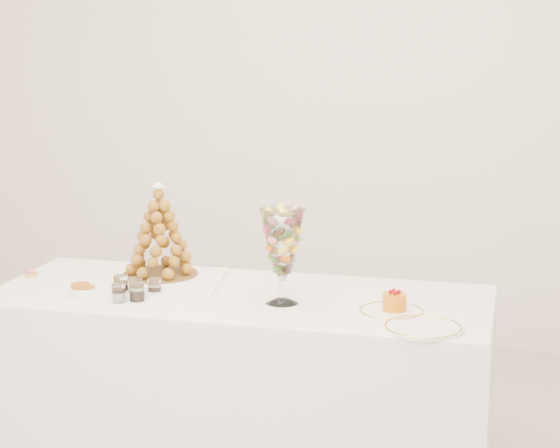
% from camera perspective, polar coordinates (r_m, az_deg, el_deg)
% --- Properties ---
extents(buffet_table, '(1.87, 0.79, 0.70)m').
position_cam_1_polar(buffet_table, '(3.58, -2.49, -9.74)').
color(buffet_table, white).
rests_on(buffet_table, ground).
extents(lace_tray, '(0.60, 0.50, 0.02)m').
position_cam_1_polar(lace_tray, '(3.65, -7.83, -3.44)').
color(lace_tray, white).
rests_on(lace_tray, buffet_table).
extents(macaron_vase, '(0.16, 0.16, 0.34)m').
position_cam_1_polar(macaron_vase, '(3.30, 0.14, -1.13)').
color(macaron_vase, white).
rests_on(macaron_vase, buffet_table).
extents(cake_plate, '(0.23, 0.23, 0.01)m').
position_cam_1_polar(cake_plate, '(3.25, 6.79, -5.34)').
color(cake_plate, white).
rests_on(cake_plate, buffet_table).
extents(spare_plate, '(0.26, 0.26, 0.01)m').
position_cam_1_polar(spare_plate, '(3.09, 8.71, -6.29)').
color(spare_plate, white).
rests_on(spare_plate, buffet_table).
extents(pink_tart, '(0.05, 0.05, 0.03)m').
position_cam_1_polar(pink_tart, '(3.84, -14.94, -2.93)').
color(pink_tart, tan).
rests_on(pink_tart, buffet_table).
extents(verrine_a, '(0.06, 0.06, 0.07)m').
position_cam_1_polar(verrine_a, '(3.49, -9.68, -3.71)').
color(verrine_a, white).
rests_on(verrine_a, buffet_table).
extents(verrine_b, '(0.06, 0.06, 0.07)m').
position_cam_1_polar(verrine_b, '(3.48, -8.80, -3.81)').
color(verrine_b, white).
rests_on(verrine_b, buffet_table).
extents(verrine_c, '(0.05, 0.05, 0.07)m').
position_cam_1_polar(verrine_c, '(3.47, -7.65, -3.84)').
color(verrine_c, white).
rests_on(verrine_c, buffet_table).
extents(verrine_d, '(0.05, 0.05, 0.07)m').
position_cam_1_polar(verrine_d, '(3.41, -9.80, -4.17)').
color(verrine_d, white).
rests_on(verrine_d, buffet_table).
extents(verrine_e, '(0.07, 0.07, 0.07)m').
position_cam_1_polar(verrine_e, '(3.41, -8.72, -4.05)').
color(verrine_e, white).
rests_on(verrine_e, buffet_table).
extents(ramekin_back, '(0.08, 0.08, 0.03)m').
position_cam_1_polar(ramekin_back, '(3.58, -12.05, -3.83)').
color(ramekin_back, white).
rests_on(ramekin_back, buffet_table).
extents(ramekin_front, '(0.10, 0.10, 0.03)m').
position_cam_1_polar(ramekin_front, '(3.52, -11.91, -4.04)').
color(ramekin_front, white).
rests_on(ramekin_front, buffet_table).
extents(croquembouche, '(0.29, 0.29, 0.37)m').
position_cam_1_polar(croquembouche, '(3.66, -7.37, -0.38)').
color(croquembouche, brown).
rests_on(croquembouche, lace_tray).
extents(mousse_cake, '(0.08, 0.08, 0.07)m').
position_cam_1_polar(mousse_cake, '(3.25, 6.99, -4.71)').
color(mousse_cake, '#CE6C09').
rests_on(mousse_cake, cake_plate).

